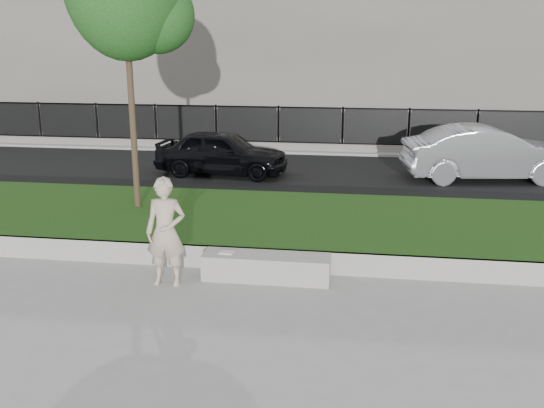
% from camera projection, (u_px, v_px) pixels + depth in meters
% --- Properties ---
extents(ground, '(90.00, 90.00, 0.00)m').
position_uv_depth(ground, '(214.00, 293.00, 9.58)').
color(ground, gray).
rests_on(ground, ground).
extents(grass_bank, '(34.00, 4.00, 0.40)m').
position_uv_depth(grass_bank, '(248.00, 224.00, 12.38)').
color(grass_bank, black).
rests_on(grass_bank, ground).
extents(grass_kerb, '(34.00, 0.08, 0.40)m').
position_uv_depth(grass_kerb, '(228.00, 258.00, 10.52)').
color(grass_kerb, '#9B9891').
rests_on(grass_kerb, ground).
extents(street, '(34.00, 7.00, 0.04)m').
position_uv_depth(street, '(283.00, 174.00, 17.67)').
color(street, black).
rests_on(street, ground).
extents(far_pavement, '(34.00, 3.00, 0.12)m').
position_uv_depth(far_pavement, '(298.00, 146.00, 21.95)').
color(far_pavement, gray).
rests_on(far_pavement, ground).
extents(iron_fence, '(32.00, 0.30, 1.50)m').
position_uv_depth(iron_fence, '(296.00, 137.00, 20.87)').
color(iron_fence, slate).
rests_on(iron_fence, far_pavement).
extents(building_facade, '(34.00, 10.00, 10.00)m').
position_uv_depth(building_facade, '(316.00, 11.00, 27.30)').
color(building_facade, '#635F56').
rests_on(building_facade, ground).
extents(stone_bench, '(2.11, 0.53, 0.43)m').
position_uv_depth(stone_bench, '(266.00, 267.00, 10.05)').
color(stone_bench, '#9B9891').
rests_on(stone_bench, ground).
extents(man, '(0.66, 0.45, 1.78)m').
position_uv_depth(man, '(166.00, 232.00, 9.69)').
color(man, '#C5AE97').
rests_on(man, ground).
extents(book, '(0.24, 0.19, 0.03)m').
position_uv_depth(book, '(227.00, 252.00, 10.07)').
color(book, silver).
rests_on(book, stone_bench).
extents(car_dark, '(3.90, 1.83, 1.29)m').
position_uv_depth(car_dark, '(222.00, 153.00, 17.37)').
color(car_dark, black).
rests_on(car_dark, street).
extents(car_silver, '(4.73, 2.23, 1.50)m').
position_uv_depth(car_silver, '(487.00, 153.00, 16.71)').
color(car_silver, '#989BA1').
rests_on(car_silver, street).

